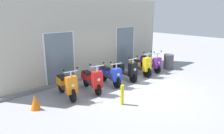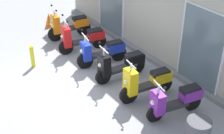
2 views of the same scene
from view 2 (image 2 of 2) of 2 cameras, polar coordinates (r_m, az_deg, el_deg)
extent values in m
plane|color=#939399|center=(9.33, -6.53, -3.02)|extent=(40.00, 40.00, 0.00)
cube|color=#B2AD9E|center=(9.97, 7.56, 11.32)|extent=(9.27, 0.30, 3.69)
cube|color=slate|center=(10.58, 5.88, 1.99)|extent=(9.27, 0.20, 0.12)
cube|color=silver|center=(11.58, -0.13, 10.89)|extent=(1.44, 0.04, 2.30)
cube|color=slate|center=(11.57, -0.22, 10.87)|extent=(1.32, 0.02, 2.22)
cube|color=silver|center=(8.90, 15.14, 2.86)|extent=(1.44, 0.04, 2.30)
cube|color=slate|center=(8.88, 15.05, 2.82)|extent=(1.32, 0.02, 2.22)
cylinder|color=black|center=(11.60, -9.80, 5.65)|extent=(0.17, 0.53, 0.52)
cylinder|color=black|center=(11.90, -4.93, 6.71)|extent=(0.17, 0.53, 0.52)
cube|color=#2D2D30|center=(11.70, -7.37, 6.63)|extent=(0.36, 0.69, 0.09)
cube|color=orange|center=(11.46, -9.77, 7.33)|extent=(0.41, 0.30, 0.61)
sphere|color=#F2EFCC|center=(11.41, -10.41, 7.38)|extent=(0.12, 0.12, 0.12)
cube|color=orange|center=(11.75, -5.44, 7.82)|extent=(0.38, 0.56, 0.28)
cube|color=black|center=(11.68, -5.66, 8.41)|extent=(0.33, 0.52, 0.11)
cylinder|color=silver|center=(11.30, -9.96, 9.15)|extent=(0.06, 0.06, 0.22)
cylinder|color=silver|center=(11.27, -10.00, 9.58)|extent=(0.51, 0.12, 0.04)
sphere|color=black|center=(11.00, -9.64, 9.62)|extent=(0.07, 0.07, 0.07)
sphere|color=black|center=(11.46, -10.44, 10.47)|extent=(0.07, 0.07, 0.07)
cylinder|color=black|center=(10.72, -7.97, 3.36)|extent=(0.20, 0.49, 0.48)
cylinder|color=black|center=(11.00, -2.25, 4.46)|extent=(0.20, 0.49, 0.48)
cube|color=#2D2D30|center=(10.80, -5.10, 4.39)|extent=(0.42, 0.75, 0.09)
cube|color=red|center=(10.55, -7.92, 5.21)|extent=(0.43, 0.32, 0.64)
sphere|color=#F2EFCC|center=(10.51, -8.62, 5.28)|extent=(0.12, 0.12, 0.12)
cube|color=red|center=(10.85, -2.78, 5.62)|extent=(0.41, 0.58, 0.28)
cube|color=black|center=(10.77, -3.00, 6.25)|extent=(0.36, 0.53, 0.11)
cylinder|color=silver|center=(10.37, -8.09, 7.30)|extent=(0.06, 0.06, 0.25)
cylinder|color=silver|center=(10.32, -8.13, 7.84)|extent=(0.54, 0.16, 0.04)
sphere|color=black|center=(10.04, -7.76, 7.77)|extent=(0.07, 0.07, 0.07)
sphere|color=black|center=(10.53, -8.57, 8.89)|extent=(0.07, 0.07, 0.07)
cylinder|color=black|center=(9.90, -4.69, 1.09)|extent=(0.20, 0.51, 0.50)
cylinder|color=black|center=(10.26, 1.16, 2.39)|extent=(0.20, 0.51, 0.50)
cube|color=#2D2D30|center=(10.02, -1.72, 2.25)|extent=(0.39, 0.73, 0.09)
cube|color=#1E38C6|center=(9.75, -4.55, 2.76)|extent=(0.42, 0.31, 0.52)
sphere|color=#F2EFCC|center=(9.70, -5.28, 2.81)|extent=(0.12, 0.12, 0.12)
cube|color=#1E38C6|center=(10.11, 0.66, 3.47)|extent=(0.40, 0.57, 0.28)
cube|color=black|center=(10.03, 0.46, 4.13)|extent=(0.35, 0.52, 0.11)
cylinder|color=silver|center=(9.58, -4.64, 4.66)|extent=(0.06, 0.06, 0.25)
cylinder|color=silver|center=(9.53, -4.67, 5.22)|extent=(0.55, 0.15, 0.04)
sphere|color=black|center=(9.26, -4.11, 5.08)|extent=(0.07, 0.07, 0.07)
sphere|color=black|center=(9.73, -5.25, 6.41)|extent=(0.07, 0.07, 0.07)
cylinder|color=black|center=(9.18, -1.55, -1.70)|extent=(0.14, 0.47, 0.46)
cylinder|color=black|center=(9.68, 4.41, 0.15)|extent=(0.14, 0.47, 0.46)
cube|color=#2D2D30|center=(9.36, 1.51, -0.24)|extent=(0.33, 0.73, 0.09)
cube|color=black|center=(9.00, -1.36, 0.33)|extent=(0.40, 0.28, 0.62)
sphere|color=#F2EFCC|center=(8.92, -2.10, 0.33)|extent=(0.12, 0.12, 0.12)
cube|color=black|center=(9.49, 3.97, 1.39)|extent=(0.35, 0.55, 0.28)
cube|color=black|center=(9.40, 3.80, 2.06)|extent=(0.31, 0.50, 0.11)
cylinder|color=silver|center=(8.79, -1.40, 2.52)|extent=(0.06, 0.06, 0.21)
cylinder|color=silver|center=(8.75, -1.40, 3.02)|extent=(0.48, 0.09, 0.04)
sphere|color=black|center=(8.52, -0.64, 2.92)|extent=(0.07, 0.07, 0.07)
sphere|color=black|center=(8.89, -2.15, 4.24)|extent=(0.07, 0.07, 0.07)
cylinder|color=black|center=(8.47, 2.90, -4.81)|extent=(0.18, 0.51, 0.50)
cylinder|color=black|center=(8.96, 8.91, -2.91)|extent=(0.18, 0.51, 0.50)
cube|color=#2D2D30|center=(8.64, 6.03, -3.30)|extent=(0.36, 0.70, 0.09)
cube|color=yellow|center=(8.26, 3.22, -2.57)|extent=(0.41, 0.29, 0.66)
sphere|color=#F2EFCC|center=(8.18, 2.44, -2.58)|extent=(0.12, 0.12, 0.12)
cube|color=yellow|center=(8.76, 8.51, -1.63)|extent=(0.38, 0.56, 0.28)
cube|color=black|center=(8.66, 8.37, -0.92)|extent=(0.33, 0.51, 0.11)
cylinder|color=silver|center=(8.03, 3.31, -0.09)|extent=(0.06, 0.06, 0.22)
cylinder|color=silver|center=(7.98, 3.33, 0.47)|extent=(0.46, 0.11, 0.04)
sphere|color=black|center=(7.76, 4.19, 0.30)|extent=(0.07, 0.07, 0.07)
sphere|color=black|center=(8.10, 2.55, 1.83)|extent=(0.07, 0.07, 0.07)
cylinder|color=black|center=(7.98, 7.46, -8.05)|extent=(0.17, 0.45, 0.44)
cylinder|color=black|center=(8.49, 13.79, -6.01)|extent=(0.17, 0.45, 0.44)
cube|color=#2D2D30|center=(8.16, 10.80, -6.46)|extent=(0.39, 0.71, 0.09)
cube|color=purple|center=(7.79, 7.89, -6.11)|extent=(0.42, 0.31, 0.54)
sphere|color=#F2EFCC|center=(7.71, 7.07, -6.13)|extent=(0.12, 0.12, 0.12)
cube|color=purple|center=(8.25, 13.50, -4.48)|extent=(0.40, 0.57, 0.28)
cube|color=black|center=(8.15, 13.39, -3.76)|extent=(0.35, 0.52, 0.11)
cylinder|color=silver|center=(7.57, 8.10, -3.88)|extent=(0.06, 0.06, 0.25)
cylinder|color=silver|center=(7.51, 8.16, -3.23)|extent=(0.49, 0.14, 0.04)
sphere|color=black|center=(7.28, 9.19, -3.59)|extent=(0.07, 0.07, 0.07)
sphere|color=black|center=(7.62, 7.28, -1.64)|extent=(0.07, 0.07, 0.07)
cone|color=orange|center=(12.73, -10.89, 7.98)|extent=(0.32, 0.32, 0.52)
cylinder|color=yellow|center=(10.17, -13.64, 1.76)|extent=(0.12, 0.12, 0.70)
camera|label=1|loc=(13.48, -43.40, 14.44)|focal=33.56mm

